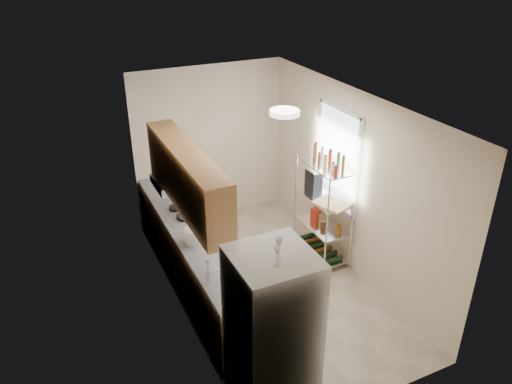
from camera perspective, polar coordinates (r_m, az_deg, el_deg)
room at (r=6.36m, az=1.71°, el=-1.12°), size 2.52×4.42×2.62m
counter_run at (r=6.85m, az=-7.01°, el=-7.37°), size 0.63×3.51×0.90m
upper_cabinets at (r=5.86m, az=-7.92°, el=1.64°), size 0.33×2.20×0.72m
range_hood at (r=6.75m, az=-9.38°, el=1.11°), size 0.50×0.60×0.12m
window at (r=7.10m, az=9.32°, el=3.87°), size 0.06×1.00×1.46m
bakers_rack at (r=7.13m, az=7.83°, el=0.16°), size 0.45×0.90×1.73m
ceiling_dome at (r=5.62m, az=3.29°, el=9.08°), size 0.34×0.34×0.05m
refrigerator at (r=4.99m, az=1.81°, el=-15.86°), size 0.74×0.74×1.80m
wine_glass_a at (r=4.33m, az=2.64°, el=-6.53°), size 0.07×0.07×0.21m
wine_glass_b at (r=4.25m, az=2.41°, el=-7.37°), size 0.06×0.06×0.18m
rice_cooker at (r=6.26m, az=-7.03°, el=-4.98°), size 0.25×0.25×0.20m
frying_pan_large at (r=6.86m, az=-8.07°, el=-2.78°), size 0.31×0.31×0.04m
frying_pan_small at (r=7.09m, az=-9.14°, el=-1.81°), size 0.21×0.21×0.04m
cutting_board at (r=6.96m, az=8.68°, el=-1.36°), size 0.50×0.56×0.03m
espresso_machine at (r=7.37m, az=6.62°, el=1.56°), size 0.17×0.25×0.28m
storage_bag at (r=7.46m, az=6.86°, el=-2.56°), size 0.12×0.16×0.16m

